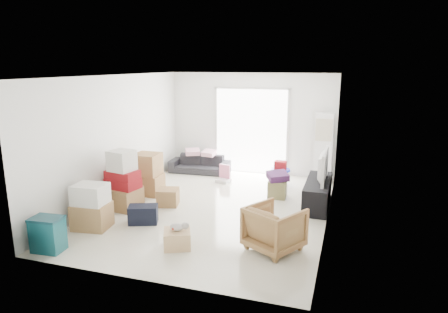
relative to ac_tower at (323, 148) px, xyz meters
name	(u,v)px	position (x,y,z in m)	size (l,w,h in m)	color
room_shell	(215,144)	(-1.95, -2.65, 0.48)	(4.98, 6.48, 3.18)	silver
sliding_door	(251,128)	(-1.95, 0.33, 0.37)	(2.10, 0.04, 2.33)	white
ac_tower	(323,148)	(0.00, 0.00, 0.00)	(0.45, 0.30, 1.75)	white
tv_console	(318,193)	(0.05, -1.84, -0.60)	(0.49, 1.63, 0.54)	black
television	(319,177)	(0.05, -1.84, -0.26)	(1.12, 0.65, 0.15)	black
sofa	(200,161)	(-3.27, -0.15, -0.55)	(1.64, 0.48, 0.64)	#2B2B31
pillow_left	(192,147)	(-3.48, -0.14, -0.18)	(0.37, 0.29, 0.12)	#F1B0CA
pillow_right	(209,148)	(-3.00, -0.14, -0.18)	(0.34, 0.27, 0.12)	#F1B0CA
armchair	(274,226)	(-0.43, -4.15, -0.48)	(0.78, 0.73, 0.80)	#9F7A46
storage_bins	(48,234)	(-3.85, -5.31, -0.59)	(0.51, 0.38, 0.57)	#15565F
box_stack_a	(91,207)	(-3.75, -4.31, -0.48)	(0.68, 0.59, 0.83)	#AB814D
box_stack_b	(123,184)	(-3.75, -3.23, -0.34)	(0.72, 0.66, 1.22)	#AB814D
box_stack_c	(148,175)	(-3.72, -2.25, -0.41)	(0.63, 0.56, 0.95)	#AB814D
loose_box	(168,197)	(-2.96, -2.78, -0.70)	(0.42, 0.42, 0.35)	#AB814D
duffel_bag	(143,214)	(-2.98, -3.83, -0.71)	(0.53, 0.32, 0.34)	black
ottoman	(277,189)	(-0.85, -1.59, -0.68)	(0.39, 0.39, 0.39)	olive
blanket	(278,178)	(-0.85, -1.59, -0.41)	(0.43, 0.43, 0.14)	#431F4F
kids_table	(280,168)	(-0.95, -0.67, -0.44)	(0.48, 0.48, 0.61)	#1327CF
toy_walker	(224,177)	(-2.36, -0.80, -0.75)	(0.38, 0.35, 0.43)	silver
wood_crate	(177,239)	(-1.95, -4.55, -0.73)	(0.43, 0.43, 0.29)	tan
plush_bunny	(179,227)	(-1.92, -4.55, -0.52)	(0.31, 0.18, 0.16)	#B2ADA8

